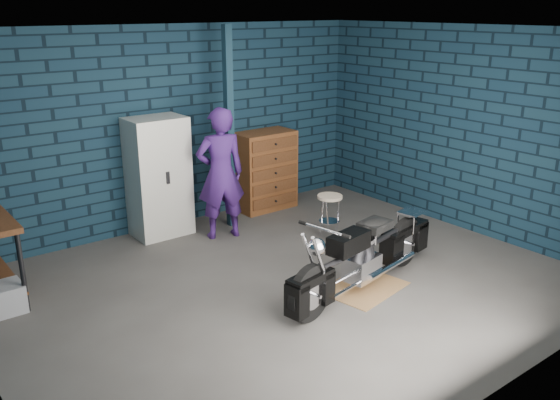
# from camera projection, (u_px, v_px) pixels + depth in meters

# --- Properties ---
(ground) EXTENTS (6.00, 6.00, 0.00)m
(ground) POSITION_uv_depth(u_px,v_px,m) (287.00, 285.00, 6.51)
(ground) COLOR #4F4C4A
(ground) RESTS_ON ground
(room_walls) EXTENTS (6.02, 5.01, 2.71)m
(room_walls) POSITION_uv_depth(u_px,v_px,m) (256.00, 105.00, 6.33)
(room_walls) COLOR #102738
(room_walls) RESTS_ON ground
(support_post) EXTENTS (0.10, 0.10, 2.70)m
(support_post) POSITION_uv_depth(u_px,v_px,m) (229.00, 129.00, 7.87)
(support_post) COLOR #132C3B
(support_post) RESTS_ON ground
(drip_mat) EXTENTS (0.98, 0.80, 0.01)m
(drip_mat) POSITION_uv_depth(u_px,v_px,m) (363.00, 287.00, 6.44)
(drip_mat) COLOR olive
(drip_mat) RESTS_ON ground
(motorcycle) EXTENTS (2.12, 0.92, 0.91)m
(motorcycle) POSITION_uv_depth(u_px,v_px,m) (365.00, 249.00, 6.30)
(motorcycle) COLOR black
(motorcycle) RESTS_ON ground
(person) EXTENTS (0.72, 0.57, 1.72)m
(person) POSITION_uv_depth(u_px,v_px,m) (221.00, 174.00, 7.61)
(person) COLOR #401D6D
(person) RESTS_ON ground
(locker) EXTENTS (0.73, 0.52, 1.57)m
(locker) POSITION_uv_depth(u_px,v_px,m) (159.00, 177.00, 7.72)
(locker) COLOR silver
(locker) RESTS_ON ground
(tool_chest) EXTENTS (0.88, 0.49, 1.17)m
(tool_chest) POSITION_uv_depth(u_px,v_px,m) (266.00, 171.00, 8.79)
(tool_chest) COLOR brown
(tool_chest) RESTS_ON ground
(shop_stool) EXTENTS (0.42, 0.42, 0.59)m
(shop_stool) POSITION_uv_depth(u_px,v_px,m) (329.00, 217.00, 7.72)
(shop_stool) COLOR #BDAB8F
(shop_stool) RESTS_ON ground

